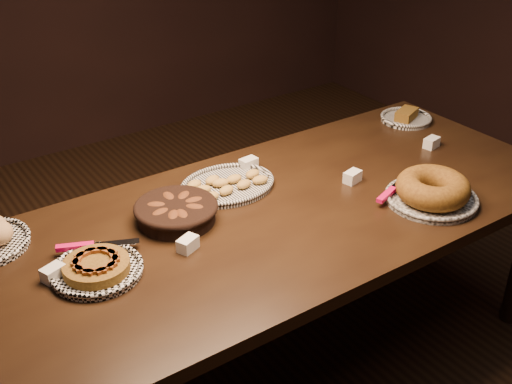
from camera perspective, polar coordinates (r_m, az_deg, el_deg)
ground at (r=2.77m, az=1.12°, el=-15.18°), size 5.00×5.00×0.00m
buffet_table at (r=2.35m, az=1.28°, el=-3.35°), size 2.40×1.00×0.75m
apple_tart_plate at (r=2.05m, az=-13.99°, el=-6.56°), size 0.32×0.32×0.06m
madeleine_platter at (r=2.46m, az=-2.58°, el=0.66°), size 0.37×0.31×0.04m
bundt_cake_plate at (r=2.44m, az=15.39°, el=0.08°), size 0.38×0.36×0.11m
croissant_basket at (r=2.26m, az=-7.10°, el=-1.64°), size 0.30×0.30×0.07m
loaf_plate at (r=3.13m, az=13.20°, el=6.47°), size 0.24×0.24×0.06m
tent_cards at (r=2.38m, az=1.28°, el=-0.14°), size 1.75×0.43×0.04m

